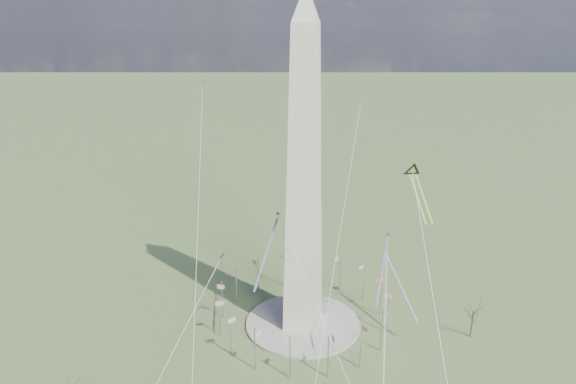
# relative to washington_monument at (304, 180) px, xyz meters

# --- Properties ---
(ground) EXTENTS (2000.00, 2000.00, 0.00)m
(ground) POSITION_rel_washington_monument_xyz_m (0.00, 0.00, -47.95)
(ground) COLOR #465C2E
(ground) RESTS_ON ground
(plaza) EXTENTS (36.00, 36.00, 0.80)m
(plaza) POSITION_rel_washington_monument_xyz_m (0.00, 0.00, -47.55)
(plaza) COLOR #A9A29B
(plaza) RESTS_ON ground
(washington_monument) EXTENTS (15.56, 15.56, 100.00)m
(washington_monument) POSITION_rel_washington_monument_xyz_m (0.00, 0.00, 0.00)
(washington_monument) COLOR beige
(washington_monument) RESTS_ON plaza
(flagpole_ring) EXTENTS (54.40, 54.40, 13.00)m
(flagpole_ring) POSITION_rel_washington_monument_xyz_m (-0.00, -0.00, -40.68)
(flagpole_ring) COLOR #AFB1B6
(flagpole_ring) RESTS_ON ground
(tree_near) EXTENTS (7.57, 7.57, 13.25)m
(tree_near) POSITION_rel_washington_monument_xyz_m (51.21, 1.60, -38.51)
(tree_near) COLOR #433929
(tree_near) RESTS_ON ground
(kite_delta_black) EXTENTS (8.73, 16.69, 13.60)m
(kite_delta_black) POSITION_rel_washington_monument_xyz_m (30.95, 5.54, 1.41)
(kite_delta_black) COLOR black
(kite_delta_black) RESTS_ON ground
(kite_diamond_purple) EXTENTS (1.84, 2.96, 9.36)m
(kite_diamond_purple) POSITION_rel_washington_monument_xyz_m (-27.79, 7.51, -30.52)
(kite_diamond_purple) COLOR navy
(kite_diamond_purple) RESTS_ON ground
(kite_streamer_left) EXTENTS (3.87, 18.52, 12.75)m
(kite_streamer_left) POSITION_rel_washington_monument_xyz_m (23.38, -13.21, -17.36)
(kite_streamer_left) COLOR red
(kite_streamer_left) RESTS_ON ground
(kite_streamer_mid) EXTENTS (4.15, 22.83, 15.70)m
(kite_streamer_mid) POSITION_rel_washington_monument_xyz_m (-9.21, -4.57, -17.39)
(kite_streamer_mid) COLOR red
(kite_streamer_mid) RESTS_ON ground
(kite_streamer_right) EXTENTS (10.94, 19.35, 14.54)m
(kite_streamer_right) POSITION_rel_washington_monument_xyz_m (28.29, 6.29, -31.64)
(kite_streamer_right) COLOR red
(kite_streamer_right) RESTS_ON ground
(kite_small_red) EXTENTS (1.41, 1.48, 4.17)m
(kite_small_red) POSITION_rel_washington_monument_xyz_m (-38.86, 30.01, 23.51)
(kite_small_red) COLOR red
(kite_small_red) RESTS_ON ground
(kite_small_white) EXTENTS (1.36, 2.04, 4.38)m
(kite_small_white) POSITION_rel_washington_monument_xyz_m (14.29, 40.85, 15.17)
(kite_small_white) COLOR white
(kite_small_white) RESTS_ON ground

